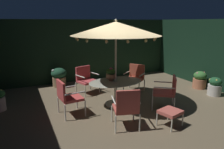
% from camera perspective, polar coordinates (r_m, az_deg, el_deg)
% --- Properties ---
extents(ground_plane, '(8.14, 7.00, 0.02)m').
position_cam_1_polar(ground_plane, '(6.51, 3.48, -8.33)').
color(ground_plane, brown).
extents(hedge_backdrop_rear, '(8.14, 0.30, 2.59)m').
position_cam_1_polar(hedge_backdrop_rear, '(9.18, -6.42, 6.71)').
color(hedge_backdrop_rear, black).
rests_on(hedge_backdrop_rear, ground_plane).
extents(hedge_backdrop_right, '(0.30, 7.00, 2.59)m').
position_cam_1_polar(hedge_backdrop_right, '(8.69, 27.12, 4.80)').
color(hedge_backdrop_right, black).
rests_on(hedge_backdrop_right, ground_plane).
extents(patio_dining_table, '(1.68, 1.14, 0.74)m').
position_cam_1_polar(patio_dining_table, '(6.34, 0.99, -3.24)').
color(patio_dining_table, beige).
rests_on(patio_dining_table, ground_plane).
extents(patio_umbrella, '(2.60, 2.60, 2.57)m').
position_cam_1_polar(patio_umbrella, '(6.05, 1.06, 12.46)').
color(patio_umbrella, silver).
rests_on(patio_umbrella, ground_plane).
extents(centerpiece_planter, '(0.31, 0.31, 0.41)m').
position_cam_1_polar(centerpiece_planter, '(6.29, -0.27, 0.27)').
color(centerpiece_planter, '#A96944').
rests_on(centerpiece_planter, patio_dining_table).
extents(patio_chair_north, '(0.80, 0.76, 0.94)m').
position_cam_1_polar(patio_chair_north, '(7.48, -7.18, -0.96)').
color(patio_chair_north, silver).
rests_on(patio_chair_north, ground_plane).
extents(patio_chair_northeast, '(0.65, 0.70, 0.99)m').
position_cam_1_polar(patio_chair_northeast, '(5.73, -12.18, -5.56)').
color(patio_chair_northeast, silver).
rests_on(patio_chair_northeast, ground_plane).
extents(patio_chair_east, '(0.74, 0.75, 1.02)m').
position_cam_1_polar(patio_chair_east, '(4.93, 3.96, -8.62)').
color(patio_chair_east, silver).
rests_on(patio_chair_east, ground_plane).
extents(patio_chair_southeast, '(0.86, 0.86, 0.98)m').
position_cam_1_polar(patio_chair_southeast, '(6.25, 14.92, -4.12)').
color(patio_chair_southeast, silver).
rests_on(patio_chair_southeast, ground_plane).
extents(patio_chair_south, '(0.82, 0.84, 0.97)m').
position_cam_1_polar(patio_chair_south, '(7.67, 6.40, -0.40)').
color(patio_chair_south, silver).
rests_on(patio_chair_south, ground_plane).
extents(ottoman_footrest, '(0.60, 0.57, 0.40)m').
position_cam_1_polar(ottoman_footrest, '(5.33, 15.71, -9.98)').
color(ottoman_footrest, silver).
rests_on(ottoman_footrest, ground_plane).
extents(potted_plant_right_near, '(0.45, 0.45, 0.64)m').
position_cam_1_polar(potted_plant_right_near, '(8.04, 26.36, -2.96)').
color(potted_plant_right_near, beige).
rests_on(potted_plant_right_near, ground_plane).
extents(potted_plant_back_center, '(0.50, 0.50, 0.66)m').
position_cam_1_polar(potted_plant_back_center, '(8.66, 22.94, -1.33)').
color(potted_plant_back_center, '#AF6A4A').
rests_on(potted_plant_back_center, ground_plane).
extents(potted_plant_back_right, '(0.59, 0.59, 0.74)m').
position_cam_1_polar(potted_plant_back_right, '(8.43, -14.34, -0.57)').
color(potted_plant_back_right, '#85694B').
rests_on(potted_plant_back_right, ground_plane).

